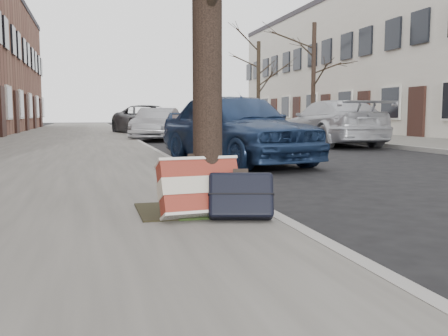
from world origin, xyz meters
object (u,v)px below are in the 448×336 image
object	(u,v)px
suitcase_red	(199,188)
suitcase_navy	(241,195)
car_near_front	(236,127)
car_near_mid	(157,124)

from	to	relation	value
suitcase_red	suitcase_navy	size ratio (longest dim) A/B	1.26
suitcase_navy	car_near_front	xyz separation A→B (m)	(1.69, 5.91, 0.41)
suitcase_red	car_near_mid	distance (m)	15.27
suitcase_navy	car_near_front	distance (m)	6.17
suitcase_red	car_near_mid	xyz separation A→B (m)	(1.62, 15.18, 0.24)
suitcase_red	car_near_front	bearing A→B (deg)	65.21
car_near_mid	suitcase_red	bearing A→B (deg)	-77.02
suitcase_red	suitcase_navy	world-z (taller)	suitcase_red
suitcase_red	suitcase_navy	xyz separation A→B (m)	(0.32, -0.16, -0.05)
car_near_front	car_near_mid	size ratio (longest dim) A/B	1.15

